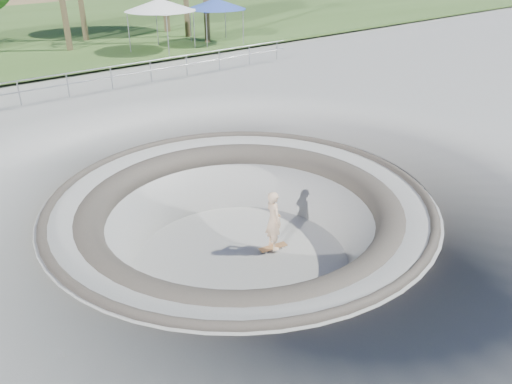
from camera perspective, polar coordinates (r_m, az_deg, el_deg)
ground at (r=13.38m, az=-1.78°, el=-0.72°), size 180.00×180.00×0.00m
skate_bowl at (r=14.31m, az=-1.68°, el=-7.24°), size 14.00×14.00×4.10m
safety_railing at (r=23.26m, az=-20.72°, el=11.39°), size 25.00×0.06×1.03m
skateboard at (r=14.67m, az=1.97°, el=-6.32°), size 0.88×0.41×0.09m
skater at (r=14.19m, az=2.02°, el=-3.23°), size 0.57×0.74×1.79m
canopy_white at (r=31.62m, az=-10.92°, el=20.25°), size 5.33×5.33×2.96m
canopy_blue at (r=33.76m, az=-4.62°, el=20.64°), size 5.30×5.30×2.72m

